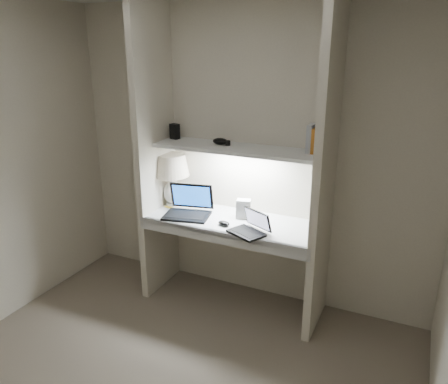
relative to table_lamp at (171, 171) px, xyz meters
The scene contains 17 objects.
back_wall 0.68m from the table_lamp, 15.14° to the left, with size 3.20×0.01×2.50m, color beige.
alcove_panel_left 0.21m from the table_lamp, 131.48° to the right, with size 0.06×0.55×2.50m, color beige.
alcove_panel_right 1.38m from the table_lamp, ahead, with size 0.06×0.55×2.50m, color beige.
desk 0.73m from the table_lamp, ahead, with size 1.40×0.55×0.04m, color white.
desk_apron 0.82m from the table_lamp, 29.48° to the right, with size 1.46×0.03×0.10m, color silver.
shelf 0.69m from the table_lamp, ahead, with size 1.40×0.36×0.03m, color silver.
strip_light 0.68m from the table_lamp, ahead, with size 0.60×0.04×0.01m, color white.
table_lamp is the anchor object (origin of this frame).
laptop_main 0.39m from the table_lamp, 30.36° to the right, with size 0.43×0.40×0.25m.
laptop_netbook 0.96m from the table_lamp, 17.99° to the right, with size 0.34×0.33×0.17m.
speaker 0.74m from the table_lamp, ahead, with size 0.11×0.08×0.16m, color silver.
mouse 0.73m from the table_lamp, 21.03° to the right, with size 0.10×0.07×0.04m, color black.
cable_coil 0.88m from the table_lamp, ahead, with size 0.11×0.11×0.01m, color black.
sticky_note 0.32m from the table_lamp, 90.00° to the right, with size 0.07×0.07×0.00m, color yellow.
book_row 1.34m from the table_lamp, ahead, with size 0.20×0.14×0.21m.
shelf_box 0.35m from the table_lamp, 76.61° to the left, with size 0.08×0.06×0.13m, color black.
shelf_gadget 0.57m from the table_lamp, ahead, with size 0.13×0.09×0.05m, color black.
Camera 1 is at (1.35, -1.83, 2.14)m, focal length 35.00 mm.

